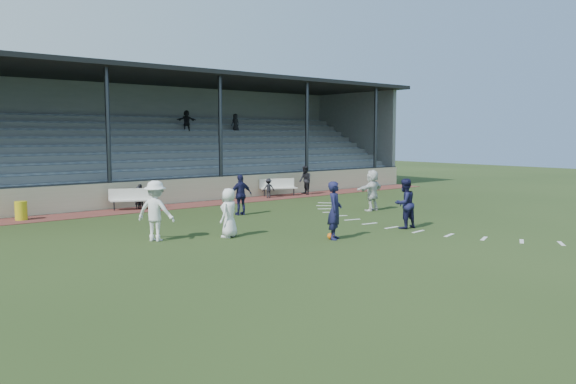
% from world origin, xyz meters
% --- Properties ---
extents(ground, '(90.00, 90.00, 0.00)m').
position_xyz_m(ground, '(0.00, 0.00, 0.00)').
color(ground, '#223314').
rests_on(ground, ground).
extents(cinder_track, '(34.00, 2.00, 0.02)m').
position_xyz_m(cinder_track, '(0.00, 10.50, 0.01)').
color(cinder_track, '#562622').
rests_on(cinder_track, ground).
extents(retaining_wall, '(34.00, 0.18, 1.20)m').
position_xyz_m(retaining_wall, '(0.00, 11.55, 0.60)').
color(retaining_wall, beige).
rests_on(retaining_wall, ground).
extents(bench_left, '(1.99, 1.25, 0.95)m').
position_xyz_m(bench_left, '(-2.39, 10.60, 0.58)').
color(bench_left, silver).
rests_on(bench_left, cinder_track).
extents(bench_right, '(2.01, 1.16, 0.95)m').
position_xyz_m(bench_right, '(6.24, 10.93, 0.58)').
color(bench_right, silver).
rests_on(bench_right, cinder_track).
extents(trash_bin, '(0.46, 0.46, 0.74)m').
position_xyz_m(trash_bin, '(-7.10, 10.50, 0.39)').
color(trash_bin, gold).
rests_on(trash_bin, cinder_track).
extents(football, '(0.21, 0.21, 0.21)m').
position_xyz_m(football, '(-0.46, -0.21, 0.10)').
color(football, '#D25D0C').
rests_on(football, ground).
extents(player_white_lead, '(0.95, 0.83, 1.63)m').
position_xyz_m(player_white_lead, '(-2.78, 2.19, 0.81)').
color(player_white_lead, silver).
rests_on(player_white_lead, ground).
extents(player_navy_lead, '(0.82, 0.78, 1.89)m').
position_xyz_m(player_navy_lead, '(-0.35, -0.30, 0.94)').
color(player_navy_lead, '#15163A').
rests_on(player_navy_lead, ground).
extents(player_navy_mid, '(0.93, 0.76, 1.81)m').
position_xyz_m(player_navy_mid, '(3.09, -0.37, 0.91)').
color(player_navy_mid, '#15163A').
rests_on(player_navy_mid, ground).
extents(player_white_wing, '(1.30, 1.43, 1.93)m').
position_xyz_m(player_white_wing, '(-4.94, 3.14, 0.96)').
color(player_white_wing, silver).
rests_on(player_white_wing, ground).
extents(player_navy_wing, '(1.05, 0.54, 1.72)m').
position_xyz_m(player_navy_wing, '(0.48, 6.20, 0.86)').
color(player_navy_wing, '#15163A').
rests_on(player_navy_wing, ground).
extents(player_white_back, '(1.76, 0.75, 1.84)m').
position_xyz_m(player_white_back, '(5.81, 3.63, 0.92)').
color(player_white_back, silver).
rests_on(player_white_back, ground).
extents(official, '(0.81, 0.93, 1.63)m').
position_xyz_m(official, '(7.89, 10.51, 0.83)').
color(official, black).
rests_on(official, cinder_track).
extents(sub_left_near, '(0.41, 0.30, 1.03)m').
position_xyz_m(sub_left_near, '(-2.06, 10.75, 0.54)').
color(sub_left_near, black).
rests_on(sub_left_near, cinder_track).
extents(sub_left_far, '(0.72, 0.49, 1.13)m').
position_xyz_m(sub_left_far, '(-1.96, 10.68, 0.58)').
color(sub_left_far, black).
rests_on(sub_left_far, cinder_track).
extents(sub_right, '(0.76, 0.59, 1.04)m').
position_xyz_m(sub_right, '(5.24, 10.49, 0.54)').
color(sub_right, black).
rests_on(sub_right, cinder_track).
extents(grandstand, '(34.60, 9.00, 6.61)m').
position_xyz_m(grandstand, '(0.00, 16.26, 2.20)').
color(grandstand, slate).
rests_on(grandstand, ground).
extents(penalty_arc, '(3.89, 14.63, 0.01)m').
position_xyz_m(penalty_arc, '(4.12, 0.00, 0.01)').
color(penalty_arc, silver).
rests_on(penalty_arc, ground).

